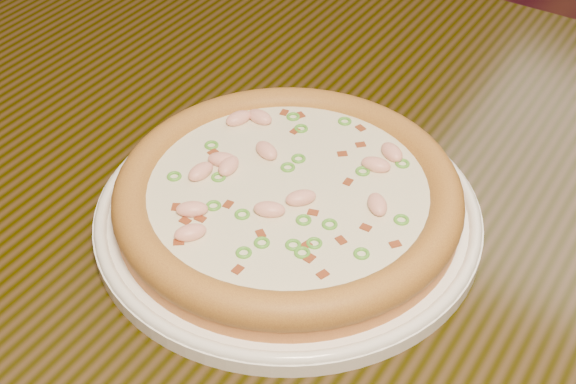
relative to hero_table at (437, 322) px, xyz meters
The scene contains 4 objects.
ground 0.83m from the hero_table, 88.42° to the left, with size 9.00×9.00×0.00m, color black.
hero_table is the anchor object (origin of this frame).
plate 0.17m from the hero_table, 157.38° to the right, with size 0.30×0.30×0.02m.
pizza 0.18m from the hero_table, 157.44° to the right, with size 0.27×0.27×0.03m.
Camera 1 is at (0.12, -0.97, 1.19)m, focal length 50.00 mm.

